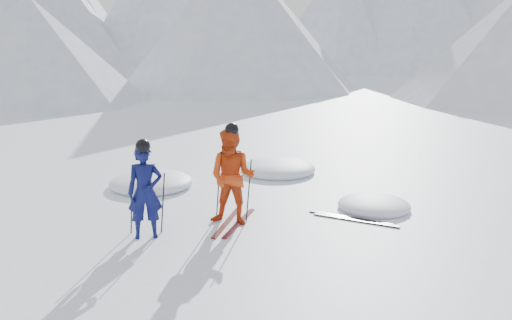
{
  "coord_description": "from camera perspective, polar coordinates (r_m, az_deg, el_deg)",
  "views": [
    {
      "loc": [
        -0.94,
        -9.99,
        3.57
      ],
      "look_at": [
        -1.47,
        0.5,
        1.1
      ],
      "focal_mm": 38.0,
      "sensor_mm": 36.0,
      "label": 1
    }
  ],
  "objects": [
    {
      "name": "snow_lumps",
      "position": [
        12.8,
        0.87,
        -2.95
      ],
      "size": [
        9.59,
        6.72,
        0.44
      ],
      "color": "white",
      "rests_on": "ground"
    },
    {
      "name": "ski_loose_a",
      "position": [
        10.89,
        9.84,
        -6.01
      ],
      "size": [
        1.57,
        0.83,
        0.03
      ],
      "primitive_type": "cube",
      "rotation": [
        0.0,
        0.0,
        1.12
      ],
      "color": "black",
      "rests_on": "ground"
    },
    {
      "name": "pole_blue_right",
      "position": [
        9.99,
        -9.78,
        -4.49
      ],
      "size": [
        0.11,
        0.07,
        1.12
      ],
      "primitive_type": "cylinder",
      "rotation": [
        -0.04,
        0.08,
        0.0
      ],
      "color": "black",
      "rests_on": "ground"
    },
    {
      "name": "skier_blue",
      "position": [
        9.74,
        -11.59,
        -3.31
      ],
      "size": [
        0.7,
        0.55,
        1.68
      ],
      "primitive_type": "imported",
      "rotation": [
        0.0,
        0.0,
        0.27
      ],
      "color": "#0B1047",
      "rests_on": "ground"
    },
    {
      "name": "ski_worn_right",
      "position": [
        10.47,
        -1.8,
        -6.63
      ],
      "size": [
        0.5,
        1.67,
        0.03
      ],
      "primitive_type": "cube",
      "rotation": [
        0.0,
        0.0,
        -0.25
      ],
      "color": "black",
      "rests_on": "ground"
    },
    {
      "name": "pole_red_right",
      "position": [
        10.41,
        -0.77,
        -3.25
      ],
      "size": [
        0.12,
        0.09,
        1.23
      ],
      "primitive_type": "cylinder",
      "rotation": [
        -0.05,
        0.08,
        0.0
      ],
      "color": "black",
      "rests_on": "ground"
    },
    {
      "name": "ski_loose_b",
      "position": [
        10.77,
        10.47,
        -6.27
      ],
      "size": [
        1.59,
        0.78,
        0.03
      ],
      "primitive_type": "cube",
      "rotation": [
        0.0,
        0.0,
        1.15
      ],
      "color": "black",
      "rests_on": "ground"
    },
    {
      "name": "pole_red_left",
      "position": [
        10.56,
        -3.99,
        -3.04
      ],
      "size": [
        0.12,
        0.1,
        1.23
      ],
      "primitive_type": "cylinder",
      "rotation": [
        0.06,
        0.08,
        0.0
      ],
      "color": "black",
      "rests_on": "ground"
    },
    {
      "name": "ski_worn_left",
      "position": [
        10.49,
        -3.12,
        -6.6
      ],
      "size": [
        0.39,
        1.69,
        0.03
      ],
      "primitive_type": "cube",
      "rotation": [
        0.0,
        0.0,
        -0.18
      ],
      "color": "black",
      "rests_on": "ground"
    },
    {
      "name": "pole_blue_left",
      "position": [
        10.04,
        -12.98,
        -4.56
      ],
      "size": [
        0.11,
        0.08,
        1.12
      ],
      "primitive_type": "cylinder",
      "rotation": [
        0.05,
        0.08,
        0.0
      ],
      "color": "black",
      "rests_on": "ground"
    },
    {
      "name": "skier_red",
      "position": [
        10.2,
        -2.51,
        -1.8
      ],
      "size": [
        1.03,
        0.87,
        1.85
      ],
      "primitive_type": "imported",
      "rotation": [
        0.0,
        0.0,
        -0.21
      ],
      "color": "#CA3C10",
      "rests_on": "ground"
    },
    {
      "name": "ground",
      "position": [
        10.65,
        7.83,
        -6.48
      ],
      "size": [
        160.0,
        160.0,
        0.0
      ],
      "primitive_type": "plane",
      "color": "white",
      "rests_on": "ground"
    }
  ]
}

